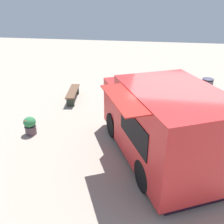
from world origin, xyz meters
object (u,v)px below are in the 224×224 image
(food_truck, at_px, (161,124))
(plaza_bench, at_px, (73,93))
(planter_flowering_near, at_px, (30,125))
(trash_bin, at_px, (207,88))

(food_truck, distance_m, plaza_bench, 5.67)
(planter_flowering_near, bearing_deg, food_truck, 171.62)
(trash_bin, bearing_deg, food_truck, 66.23)
(plaza_bench, bearing_deg, food_truck, 135.06)
(planter_flowering_near, relative_size, trash_bin, 0.67)
(planter_flowering_near, height_order, plaza_bench, planter_flowering_near)
(trash_bin, bearing_deg, planter_flowering_near, 33.58)
(planter_flowering_near, relative_size, plaza_bench, 0.35)
(plaza_bench, relative_size, trash_bin, 1.88)
(food_truck, height_order, trash_bin, food_truck)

